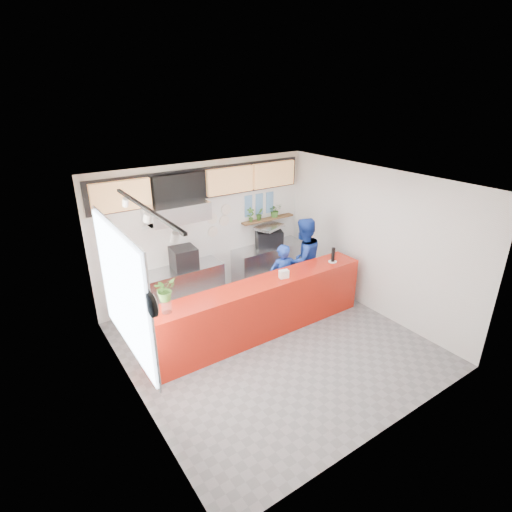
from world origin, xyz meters
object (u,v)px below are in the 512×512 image
espresso_machine (269,238)px  pepper_mill (333,255)px  staff_center (281,278)px  staff_right (303,260)px  service_counter (261,309)px  panini_oven (184,258)px

espresso_machine → pepper_mill: 1.88m
staff_center → staff_right: (0.67, 0.13, 0.20)m
staff_right → pepper_mill: (0.21, -0.68, 0.32)m
staff_center → espresso_machine: bearing=-110.3°
staff_center → pepper_mill: size_ratio=5.12×
service_counter → espresso_machine: 2.40m
panini_oven → service_counter: bearing=-64.5°
espresso_machine → pepper_mill: bearing=-58.8°
pepper_mill → panini_oven: bearing=142.8°
service_counter → staff_right: (1.54, 0.63, 0.39)m
staff_right → service_counter: bearing=22.2°
panini_oven → staff_center: 2.07m
espresso_machine → staff_center: size_ratio=0.40×
service_counter → staff_right: size_ratio=2.39×
service_counter → staff_right: staff_right is taller
panini_oven → pepper_mill: size_ratio=1.69×
panini_oven → staff_center: staff_center is taller
panini_oven → staff_right: size_ratio=0.26×
panini_oven → staff_center: size_ratio=0.33×
staff_center → staff_right: staff_right is taller
pepper_mill → staff_right: bearing=106.9°
service_counter → panini_oven: 2.01m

